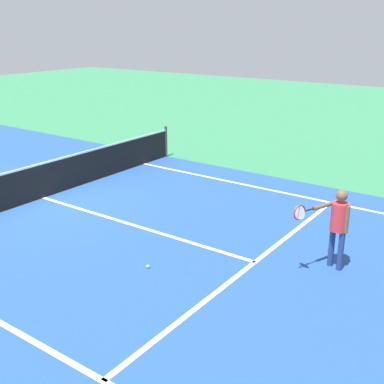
% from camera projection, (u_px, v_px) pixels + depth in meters
% --- Properties ---
extents(ground_plane, '(60.00, 60.00, 0.00)m').
position_uv_depth(ground_plane, '(43.00, 198.00, 13.01)').
color(ground_plane, '#337F51').
extents(court_surface_inbounds, '(10.62, 24.40, 0.00)m').
position_uv_depth(court_surface_inbounds, '(43.00, 198.00, 13.01)').
color(court_surface_inbounds, '#234C93').
rests_on(court_surface_inbounds, ground_plane).
extents(line_sideline_left, '(0.10, 11.89, 0.01)m').
position_uv_depth(line_sideline_left, '(79.00, 367.00, 6.58)').
color(line_sideline_left, white).
rests_on(line_sideline_left, ground_plane).
extents(line_sideline_right, '(0.10, 11.89, 0.01)m').
position_uv_depth(line_sideline_right, '(314.00, 199.00, 12.90)').
color(line_sideline_right, white).
rests_on(line_sideline_right, ground_plane).
extents(line_service_near, '(8.22, 0.10, 0.01)m').
position_uv_depth(line_service_near, '(255.00, 262.00, 9.49)').
color(line_service_near, white).
rests_on(line_service_near, ground_plane).
extents(line_center_service, '(0.10, 6.40, 0.01)m').
position_uv_depth(line_center_service, '(133.00, 225.00, 11.25)').
color(line_center_service, white).
rests_on(line_center_service, ground_plane).
extents(net, '(10.66, 0.09, 1.07)m').
position_uv_depth(net, '(42.00, 180.00, 12.85)').
color(net, '#33383D').
rests_on(net, ground_plane).
extents(player_near, '(1.05, 0.79, 1.56)m').
position_uv_depth(player_near, '(338.00, 221.00, 8.97)').
color(player_near, navy).
rests_on(player_near, ground_plane).
extents(tennis_ball_mid_court, '(0.07, 0.07, 0.07)m').
position_uv_depth(tennis_ball_mid_court, '(148.00, 266.00, 9.26)').
color(tennis_ball_mid_court, '#CCE033').
rests_on(tennis_ball_mid_court, ground_plane).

